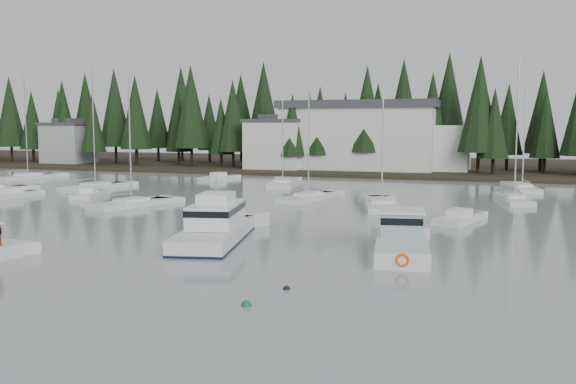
{
  "coord_description": "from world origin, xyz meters",
  "views": [
    {
      "loc": [
        17.84,
        -18.9,
        7.71
      ],
      "look_at": [
        1.84,
        27.41,
        2.5
      ],
      "focal_mm": 40.0,
      "sensor_mm": 36.0,
      "label": 1
    }
  ],
  "objects_px": {
    "house_far_west": "(69,142)",
    "runabout_0": "(10,196)",
    "runabout_1": "(459,220)",
    "sailboat_3": "(514,201)",
    "sailboat_8": "(308,199)",
    "sailboat_2": "(28,178)",
    "cabin_cruiser_center": "(215,230)",
    "runabout_4": "(90,196)",
    "runabout_3": "(218,179)",
    "house_west": "(276,143)",
    "sailboat_7": "(522,189)",
    "sailboat_4": "(96,188)",
    "lobster_boat_teal": "(401,244)",
    "sailboat_6": "(132,206)",
    "harbor_inn": "(372,136)",
    "sailboat_10": "(283,185)",
    "sailboat_5": "(382,206)"
  },
  "relations": [
    {
      "from": "house_far_west",
      "to": "runabout_0",
      "type": "relative_size",
      "value": 1.32
    },
    {
      "from": "runabout_1",
      "to": "house_far_west",
      "type": "bearing_deg",
      "value": 73.4
    },
    {
      "from": "sailboat_3",
      "to": "sailboat_8",
      "type": "height_order",
      "value": "sailboat_3"
    },
    {
      "from": "sailboat_2",
      "to": "sailboat_8",
      "type": "height_order",
      "value": "sailboat_2"
    },
    {
      "from": "cabin_cruiser_center",
      "to": "runabout_4",
      "type": "relative_size",
      "value": 1.84
    },
    {
      "from": "cabin_cruiser_center",
      "to": "sailboat_8",
      "type": "xyz_separation_m",
      "value": [
        -1.01,
        24.07,
        -0.67
      ]
    },
    {
      "from": "runabout_3",
      "to": "runabout_0",
      "type": "bearing_deg",
      "value": 173.75
    },
    {
      "from": "house_west",
      "to": "house_far_west",
      "type": "bearing_deg",
      "value": 177.27
    },
    {
      "from": "house_far_west",
      "to": "sailboat_7",
      "type": "distance_m",
      "value": 82.04
    },
    {
      "from": "runabout_1",
      "to": "sailboat_4",
      "type": "bearing_deg",
      "value": 90.0
    },
    {
      "from": "lobster_boat_teal",
      "to": "sailboat_6",
      "type": "height_order",
      "value": "sailboat_6"
    },
    {
      "from": "cabin_cruiser_center",
      "to": "house_far_west",
      "type": "bearing_deg",
      "value": 31.32
    },
    {
      "from": "harbor_inn",
      "to": "runabout_0",
      "type": "distance_m",
      "value": 55.75
    },
    {
      "from": "sailboat_4",
      "to": "runabout_3",
      "type": "relative_size",
      "value": 2.28
    },
    {
      "from": "harbor_inn",
      "to": "runabout_3",
      "type": "bearing_deg",
      "value": -130.33
    },
    {
      "from": "harbor_inn",
      "to": "sailboat_6",
      "type": "xyz_separation_m",
      "value": [
        -12.65,
        -49.52,
        -5.71
      ]
    },
    {
      "from": "house_far_west",
      "to": "sailboat_4",
      "type": "bearing_deg",
      "value": -48.64
    },
    {
      "from": "sailboat_8",
      "to": "harbor_inn",
      "type": "bearing_deg",
      "value": 12.53
    },
    {
      "from": "lobster_boat_teal",
      "to": "sailboat_10",
      "type": "relative_size",
      "value": 0.79
    },
    {
      "from": "lobster_boat_teal",
      "to": "sailboat_4",
      "type": "bearing_deg",
      "value": 47.08
    },
    {
      "from": "sailboat_2",
      "to": "sailboat_6",
      "type": "bearing_deg",
      "value": -115.72
    },
    {
      "from": "harbor_inn",
      "to": "sailboat_8",
      "type": "bearing_deg",
      "value": -87.74
    },
    {
      "from": "sailboat_4",
      "to": "runabout_1",
      "type": "relative_size",
      "value": 2.2
    },
    {
      "from": "runabout_4",
      "to": "cabin_cruiser_center",
      "type": "bearing_deg",
      "value": -145.45
    },
    {
      "from": "sailboat_7",
      "to": "sailboat_10",
      "type": "height_order",
      "value": "sailboat_7"
    },
    {
      "from": "harbor_inn",
      "to": "sailboat_4",
      "type": "distance_m",
      "value": 45.32
    },
    {
      "from": "runabout_4",
      "to": "sailboat_8",
      "type": "bearing_deg",
      "value": -94.05
    },
    {
      "from": "sailboat_2",
      "to": "runabout_0",
      "type": "distance_m",
      "value": 24.7
    },
    {
      "from": "sailboat_7",
      "to": "sailboat_10",
      "type": "xyz_separation_m",
      "value": [
        -28.53,
        -3.67,
        -0.02
      ]
    },
    {
      "from": "sailboat_4",
      "to": "sailboat_7",
      "type": "relative_size",
      "value": 1.14
    },
    {
      "from": "runabout_0",
      "to": "runabout_4",
      "type": "xyz_separation_m",
      "value": [
        7.59,
        3.12,
        0.0
      ]
    },
    {
      "from": "sailboat_5",
      "to": "runabout_1",
      "type": "relative_size",
      "value": 1.71
    },
    {
      "from": "house_west",
      "to": "lobster_boat_teal",
      "type": "height_order",
      "value": "house_west"
    },
    {
      "from": "sailboat_3",
      "to": "sailboat_10",
      "type": "relative_size",
      "value": 1.29
    },
    {
      "from": "lobster_boat_teal",
      "to": "cabin_cruiser_center",
      "type": "bearing_deg",
      "value": 79.34
    },
    {
      "from": "house_west",
      "to": "runabout_1",
      "type": "distance_m",
      "value": 56.43
    },
    {
      "from": "sailboat_7",
      "to": "runabout_1",
      "type": "height_order",
      "value": "sailboat_7"
    },
    {
      "from": "sailboat_6",
      "to": "runabout_3",
      "type": "relative_size",
      "value": 1.93
    },
    {
      "from": "house_far_west",
      "to": "sailboat_6",
      "type": "distance_m",
      "value": 65.66
    },
    {
      "from": "house_far_west",
      "to": "lobster_boat_teal",
      "type": "bearing_deg",
      "value": -40.79
    },
    {
      "from": "house_far_west",
      "to": "sailboat_2",
      "type": "bearing_deg",
      "value": -63.05
    },
    {
      "from": "harbor_inn",
      "to": "house_west",
      "type": "bearing_deg",
      "value": -167.48
    },
    {
      "from": "sailboat_6",
      "to": "sailboat_10",
      "type": "relative_size",
      "value": 1.1
    },
    {
      "from": "cabin_cruiser_center",
      "to": "sailboat_6",
      "type": "height_order",
      "value": "sailboat_6"
    },
    {
      "from": "sailboat_4",
      "to": "sailboat_6",
      "type": "distance_m",
      "value": 18.3
    },
    {
      "from": "sailboat_6",
      "to": "runabout_1",
      "type": "bearing_deg",
      "value": -72.62
    },
    {
      "from": "sailboat_7",
      "to": "sailboat_10",
      "type": "bearing_deg",
      "value": 86.25
    },
    {
      "from": "sailboat_10",
      "to": "lobster_boat_teal",
      "type": "bearing_deg",
      "value": -164.74
    },
    {
      "from": "harbor_inn",
      "to": "sailboat_7",
      "type": "bearing_deg",
      "value": -43.95
    },
    {
      "from": "runabout_1",
      "to": "sailboat_7",
      "type": "bearing_deg",
      "value": 5.89
    }
  ]
}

